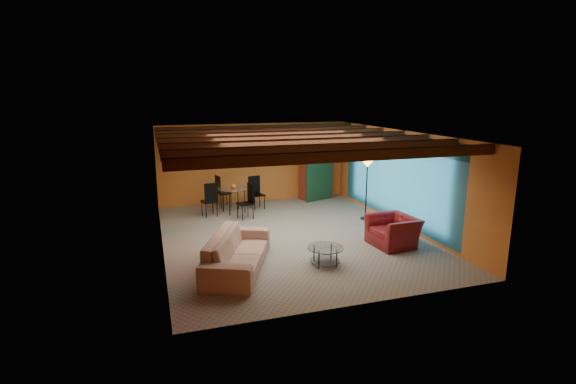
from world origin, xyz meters
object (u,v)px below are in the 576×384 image
object	(u,v)px
dining_table	(234,196)
armoire	(317,171)
vase	(233,176)
floor_lamp	(366,190)
potted_plant	(317,136)
coffee_table	(325,256)
sofa	(238,251)
armchair	(393,231)

from	to	relation	value
dining_table	armoire	world-z (taller)	armoire
vase	floor_lamp	bearing A→B (deg)	-27.94
potted_plant	armoire	bearing A→B (deg)	0.00
armoire	floor_lamp	world-z (taller)	armoire
coffee_table	floor_lamp	world-z (taller)	floor_lamp
dining_table	armoire	size ratio (longest dim) A/B	1.04
sofa	vase	size ratio (longest dim) A/B	15.03
armchair	dining_table	bearing A→B (deg)	-147.29
coffee_table	sofa	bearing A→B (deg)	168.91
coffee_table	vase	size ratio (longest dim) A/B	4.53
sofa	floor_lamp	xyz separation A→B (m)	(4.40, 2.55, 0.52)
floor_lamp	armchair	bearing A→B (deg)	-101.21
coffee_table	potted_plant	distance (m)	6.48
armchair	armoire	bearing A→B (deg)	175.68
sofa	dining_table	distance (m)	4.54
dining_table	floor_lamp	size ratio (longest dim) A/B	1.15
armchair	floor_lamp	bearing A→B (deg)	164.51
sofa	potted_plant	size ratio (longest dim) A/B	5.30
armchair	dining_table	world-z (taller)	dining_table
sofa	floor_lamp	distance (m)	5.11
dining_table	floor_lamp	world-z (taller)	floor_lamp
dining_table	potted_plant	world-z (taller)	potted_plant
armoire	floor_lamp	size ratio (longest dim) A/B	1.11
floor_lamp	coffee_table	bearing A→B (deg)	-130.90
armchair	coffee_table	xyz separation A→B (m)	(-2.07, -0.63, -0.16)
dining_table	potted_plant	bearing A→B (deg)	16.65
sofa	armoire	xyz separation A→B (m)	(3.95, 5.42, 0.62)
potted_plant	dining_table	bearing A→B (deg)	-163.35
dining_table	coffee_table	bearing A→B (deg)	-77.23
potted_plant	armchair	bearing A→B (deg)	-90.04
dining_table	armoire	distance (m)	3.34
sofa	armchair	xyz separation A→B (m)	(3.95, 0.26, -0.02)
sofa	coffee_table	xyz separation A→B (m)	(1.87, -0.37, -0.18)
armoire	sofa	bearing A→B (deg)	-143.90
potted_plant	vase	distance (m)	3.49
sofa	armoire	bearing A→B (deg)	-12.78
armchair	floor_lamp	xyz separation A→B (m)	(0.45, 2.29, 0.53)
floor_lamp	vase	distance (m)	4.11
armoire	vase	distance (m)	3.32
coffee_table	vase	bearing A→B (deg)	102.77
armoire	potted_plant	distance (m)	1.25
coffee_table	armoire	bearing A→B (deg)	70.26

